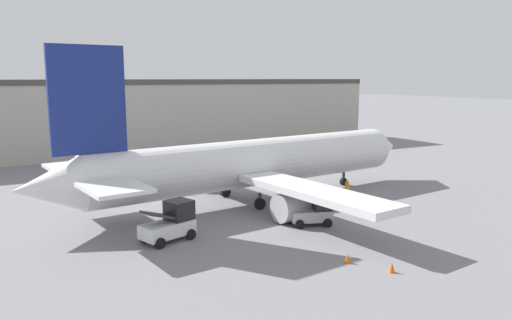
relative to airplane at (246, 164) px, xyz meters
The scene contains 8 objects.
ground_plane 3.42m from the airplane, ahead, with size 400.00×400.00×0.00m, color slate.
terminal_building 36.42m from the airplane, 112.50° to the left, with size 99.93×10.79×10.07m.
airplane is the anchor object (origin of this frame).
ground_crew_worker 9.11m from the airplane, 20.04° to the right, with size 0.36×0.36×1.63m.
baggage_tug 8.44m from the airplane, 81.43° to the right, with size 3.22×2.62×2.16m.
belt_loader_truck 11.11m from the airplane, 144.10° to the right, with size 3.78×2.80×2.49m.
safety_cone_near 17.57m from the airplane, 91.07° to the right, with size 0.36×0.36×0.55m.
safety_cone_far 15.45m from the airplane, 95.74° to the right, with size 0.36×0.36×0.55m.
Camera 1 is at (-19.96, -36.13, 10.32)m, focal length 35.00 mm.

